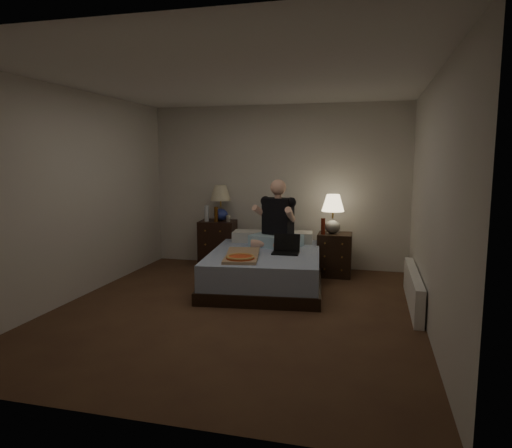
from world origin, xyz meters
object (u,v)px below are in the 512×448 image
(soda_can, at_px, (228,219))
(beer_bottle_left, at_px, (216,214))
(nightstand_left, at_px, (218,243))
(nightstand_right, at_px, (335,255))
(water_bottle, at_px, (207,213))
(beer_bottle_right, at_px, (323,226))
(laptop, at_px, (286,245))
(radiator, at_px, (413,289))
(lamp_right, at_px, (333,214))
(lamp_left, at_px, (221,203))
(person, at_px, (276,213))
(pizza_box, at_px, (240,258))
(bed, at_px, (265,269))

(soda_can, relative_size, beer_bottle_left, 0.43)
(nightstand_left, distance_m, nightstand_right, 1.86)
(beer_bottle_left, bearing_deg, water_bottle, -176.77)
(beer_bottle_right, relative_size, laptop, 0.68)
(beer_bottle_right, bearing_deg, radiator, -42.35)
(lamp_right, relative_size, radiator, 0.35)
(lamp_right, distance_m, laptop, 1.07)
(lamp_left, height_order, soda_can, lamp_left)
(nightstand_right, xyz_separation_m, person, (-0.78, -0.39, 0.63))
(water_bottle, xyz_separation_m, beer_bottle_right, (1.83, -0.22, -0.11))
(person, bearing_deg, nightstand_left, 166.19)
(water_bottle, bearing_deg, pizza_box, -57.18)
(bed, bearing_deg, lamp_right, 38.05)
(bed, relative_size, nightstand_left, 2.63)
(beer_bottle_right, xyz_separation_m, pizza_box, (-0.84, -1.31, -0.22))
(pizza_box, height_order, radiator, pizza_box)
(soda_can, bearing_deg, laptop, -42.73)
(water_bottle, distance_m, beer_bottle_right, 1.84)
(beer_bottle_right, relative_size, person, 0.25)
(water_bottle, height_order, laptop, water_bottle)
(nightstand_right, xyz_separation_m, lamp_right, (-0.04, 0.01, 0.59))
(beer_bottle_left, distance_m, beer_bottle_right, 1.69)
(nightstand_left, bearing_deg, water_bottle, -147.96)
(beer_bottle_left, height_order, radiator, beer_bottle_left)
(bed, distance_m, water_bottle, 1.57)
(water_bottle, bearing_deg, beer_bottle_left, 3.23)
(radiator, bearing_deg, person, 156.52)
(laptop, height_order, radiator, laptop)
(nightstand_right, xyz_separation_m, radiator, (0.99, -1.16, -0.11))
(beer_bottle_left, xyz_separation_m, radiator, (2.83, -1.28, -0.63))
(water_bottle, bearing_deg, person, -22.42)
(lamp_left, xyz_separation_m, lamp_right, (1.76, -0.23, -0.10))
(lamp_right, relative_size, water_bottle, 2.24)
(bed, height_order, lamp_right, lamp_right)
(laptop, xyz_separation_m, pizza_box, (-0.44, -0.56, -0.08))
(laptop, bearing_deg, beer_bottle_left, 139.83)
(beer_bottle_right, bearing_deg, beer_bottle_left, 172.30)
(pizza_box, bearing_deg, nightstand_right, 44.41)
(water_bottle, bearing_deg, lamp_left, 35.75)
(lamp_right, distance_m, radiator, 1.71)
(pizza_box, distance_m, radiator, 2.03)
(pizza_box, bearing_deg, soda_can, 102.01)
(beer_bottle_right, bearing_deg, person, -155.57)
(lamp_left, bearing_deg, pizza_box, -64.30)
(nightstand_right, height_order, laptop, laptop)
(bed, bearing_deg, person, 73.84)
(bed, xyz_separation_m, radiator, (1.84, -0.38, -0.04))
(nightstand_left, distance_m, beer_bottle_right, 1.75)
(soda_can, bearing_deg, pizza_box, -67.50)
(beer_bottle_left, xyz_separation_m, beer_bottle_right, (1.68, -0.23, -0.10))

